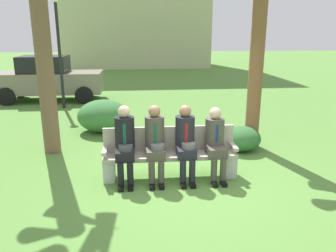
% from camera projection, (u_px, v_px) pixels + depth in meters
% --- Properties ---
extents(ground_plane, '(80.00, 80.00, 0.00)m').
position_uv_depth(ground_plane, '(187.00, 183.00, 5.87)').
color(ground_plane, '#538237').
extents(park_bench, '(2.38, 0.44, 0.90)m').
position_uv_depth(park_bench, '(170.00, 153.00, 6.05)').
color(park_bench, '#B7AD9E').
rests_on(park_bench, ground).
extents(seated_man_leftmost, '(0.34, 0.72, 1.34)m').
position_uv_depth(seated_man_leftmost, '(125.00, 141.00, 5.76)').
color(seated_man_leftmost, black).
rests_on(seated_man_leftmost, ground).
extents(seated_man_centerleft, '(0.34, 0.72, 1.33)m').
position_uv_depth(seated_man_centerleft, '(155.00, 140.00, 5.81)').
color(seated_man_centerleft, '#4C473D').
rests_on(seated_man_centerleft, ground).
extents(seated_man_centerright, '(0.34, 0.72, 1.32)m').
position_uv_depth(seated_man_centerright, '(186.00, 139.00, 5.87)').
color(seated_man_centerright, '#23232D').
rests_on(seated_man_centerright, ground).
extents(seated_man_rightmost, '(0.34, 0.72, 1.27)m').
position_uv_depth(seated_man_rightmost, '(216.00, 140.00, 5.92)').
color(seated_man_rightmost, '#4C473D').
rests_on(seated_man_rightmost, ground).
extents(shrub_near_bench, '(1.34, 1.23, 0.84)m').
position_uv_depth(shrub_near_bench, '(103.00, 116.00, 8.80)').
color(shrub_near_bench, '#377237').
rests_on(shrub_near_bench, ground).
extents(shrub_mid_lawn, '(0.86, 0.79, 0.54)m').
position_uv_depth(shrub_mid_lawn, '(241.00, 138.00, 7.42)').
color(shrub_mid_lawn, '#316630').
rests_on(shrub_mid_lawn, ground).
extents(parked_car_near, '(3.91, 1.73, 1.68)m').
position_uv_depth(parked_car_near, '(49.00, 79.00, 12.64)').
color(parked_car_near, slate).
rests_on(parked_car_near, ground).
extents(street_lamp, '(0.24, 0.24, 3.69)m').
position_uv_depth(street_lamp, '(59.00, 41.00, 11.00)').
color(street_lamp, black).
rests_on(street_lamp, ground).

